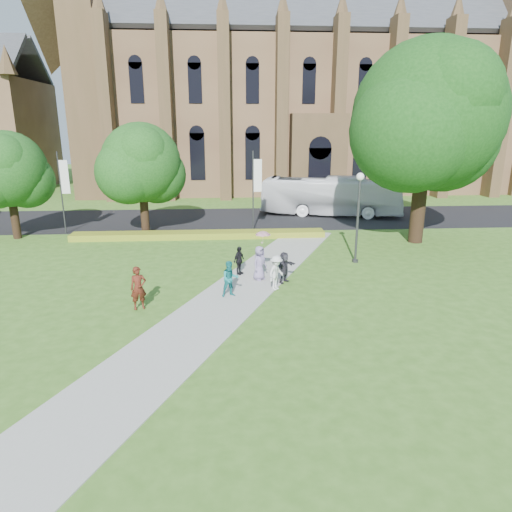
{
  "coord_description": "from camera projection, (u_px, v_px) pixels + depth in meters",
  "views": [
    {
      "loc": [
        -0.13,
        -18.86,
        7.79
      ],
      "look_at": [
        1.35,
        2.65,
        1.6
      ],
      "focal_mm": 32.0,
      "sensor_mm": 36.0,
      "label": 1
    }
  ],
  "objects": [
    {
      "name": "ground",
      "position": [
        230.0,
        308.0,
        20.24
      ],
      "size": [
        160.0,
        160.0,
        0.0
      ],
      "primitive_type": "plane",
      "color": "#3B651E",
      "rests_on": "ground"
    },
    {
      "name": "road",
      "position": [
        227.0,
        219.0,
        39.42
      ],
      "size": [
        160.0,
        10.0,
        0.02
      ],
      "primitive_type": "cube",
      "color": "black",
      "rests_on": "ground"
    },
    {
      "name": "footpath",
      "position": [
        229.0,
        299.0,
        21.2
      ],
      "size": [
        15.58,
        28.54,
        0.04
      ],
      "primitive_type": "cube",
      "rotation": [
        0.0,
        0.0,
        -0.44
      ],
      "color": "#B2B2A8",
      "rests_on": "ground"
    },
    {
      "name": "flower_hedge",
      "position": [
        199.0,
        235.0,
        32.71
      ],
      "size": [
        18.0,
        1.4,
        0.45
      ],
      "primitive_type": "cube",
      "color": "#AAA422",
      "rests_on": "ground"
    },
    {
      "name": "cathedral",
      "position": [
        306.0,
        81.0,
        55.42
      ],
      "size": [
        52.6,
        18.25,
        28.0
      ],
      "color": "brown",
      "rests_on": "ground"
    },
    {
      "name": "streetlamp",
      "position": [
        358.0,
        207.0,
        26.06
      ],
      "size": [
        0.44,
        0.44,
        5.24
      ],
      "color": "#38383D",
      "rests_on": "ground"
    },
    {
      "name": "large_tree",
      "position": [
        427.0,
        116.0,
        29.34
      ],
      "size": [
        9.6,
        9.6,
        13.2
      ],
      "color": "#332114",
      "rests_on": "ground"
    },
    {
      "name": "street_tree_0",
      "position": [
        8.0,
        169.0,
        31.33
      ],
      "size": [
        5.2,
        5.2,
        7.5
      ],
      "color": "#332114",
      "rests_on": "ground"
    },
    {
      "name": "street_tree_1",
      "position": [
        141.0,
        163.0,
        32.31
      ],
      "size": [
        5.6,
        5.6,
        8.05
      ],
      "color": "#332114",
      "rests_on": "ground"
    },
    {
      "name": "banner_pole_0",
      "position": [
        255.0,
        187.0,
        34.02
      ],
      "size": [
        0.7,
        0.1,
        6.0
      ],
      "color": "#38383D",
      "rests_on": "ground"
    },
    {
      "name": "banner_pole_1",
      "position": [
        63.0,
        188.0,
        33.1
      ],
      "size": [
        0.7,
        0.1,
        6.0
      ],
      "color": "#38383D",
      "rests_on": "ground"
    },
    {
      "name": "tour_coach",
      "position": [
        331.0,
        196.0,
        40.49
      ],
      "size": [
        12.65,
        5.83,
        3.43
      ],
      "primitive_type": "imported",
      "rotation": [
        0.0,
        0.0,
        1.32
      ],
      "color": "white",
      "rests_on": "road"
    },
    {
      "name": "pedestrian_0",
      "position": [
        138.0,
        288.0,
        19.78
      ],
      "size": [
        0.81,
        0.67,
        1.91
      ],
      "primitive_type": "imported",
      "rotation": [
        0.0,
        0.0,
        0.36
      ],
      "color": "#4C1C11",
      "rests_on": "footpath"
    },
    {
      "name": "pedestrian_1",
      "position": [
        230.0,
        279.0,
        21.27
      ],
      "size": [
        0.98,
        0.86,
        1.71
      ],
      "primitive_type": "imported",
      "rotation": [
        0.0,
        0.0,
        0.29
      ],
      "color": "#187678",
      "rests_on": "footpath"
    },
    {
      "name": "pedestrian_2",
      "position": [
        276.0,
        273.0,
        22.14
      ],
      "size": [
        1.19,
        1.27,
        1.72
      ],
      "primitive_type": "imported",
      "rotation": [
        0.0,
        0.0,
        0.9
      ],
      "color": "silver",
      "rests_on": "footpath"
    },
    {
      "name": "pedestrian_3",
      "position": [
        239.0,
        260.0,
        24.45
      ],
      "size": [
        0.83,
        0.96,
        1.55
      ],
      "primitive_type": "imported",
      "rotation": [
        0.0,
        0.0,
        0.96
      ],
      "color": "black",
      "rests_on": "footpath"
    },
    {
      "name": "pedestrian_4",
      "position": [
        259.0,
        263.0,
        23.57
      ],
      "size": [
        1.02,
        1.03,
        1.8
      ],
      "primitive_type": "imported",
      "rotation": [
        0.0,
        0.0,
        0.81
      ],
      "color": "gray",
      "rests_on": "footpath"
    },
    {
      "name": "pedestrian_5",
      "position": [
        284.0,
        267.0,
        23.2
      ],
      "size": [
        1.36,
        1.41,
        1.6
      ],
      "primitive_type": "imported",
      "rotation": [
        0.0,
        0.0,
        0.82
      ],
      "color": "#2C2A33",
      "rests_on": "footpath"
    },
    {
      "name": "parasol",
      "position": [
        263.0,
        239.0,
        23.34
      ],
      "size": [
        0.92,
        0.92,
        0.67
      ],
      "primitive_type": "imported",
      "rotation": [
        0.0,
        0.0,
        0.25
      ],
      "color": "#D3959C",
      "rests_on": "pedestrian_4"
    }
  ]
}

